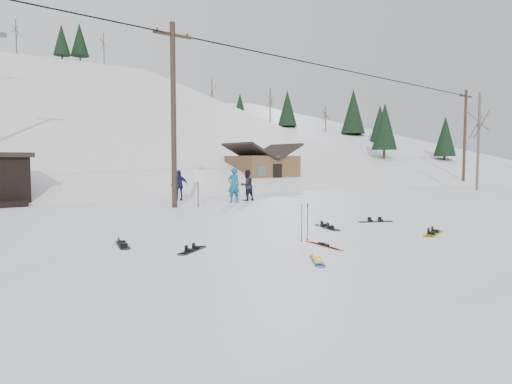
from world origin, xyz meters
TOP-DOWN VIEW (x-y plane):
  - ground at (0.00, 0.00)m, footprint 200.00×200.00m
  - ski_slope at (0.00, 55.00)m, footprint 60.00×85.24m
  - ridge_right at (38.00, 50.00)m, footprint 45.66×93.98m
  - treeline_right at (36.00, 42.00)m, footprint 20.00×60.00m
  - utility_pole at (2.00, 14.00)m, footprint 2.00×0.26m
  - utility_pole_right at (34.00, 17.00)m, footprint 2.00×0.26m
  - trail_sign at (3.10, 13.58)m, footprint 0.50×0.09m
  - cabin at (15.00, 24.00)m, footprint 5.39×4.40m
  - hero_snowboard at (-0.74, 1.02)m, footprint 0.87×1.10m
  - hero_skis at (0.72, 2.28)m, footprint 0.30×1.61m
  - ski_poles at (0.77, 3.11)m, footprint 0.30×0.08m
  - board_scatter_a at (-2.49, 3.82)m, footprint 1.15×0.83m
  - board_scatter_b at (-3.68, 5.61)m, footprint 0.54×1.43m
  - board_scatter_d at (5.76, 4.62)m, footprint 1.29×0.78m
  - board_scatter_e at (4.93, 1.65)m, footprint 1.60×0.77m
  - board_scatter_f at (3.21, 4.64)m, footprint 0.74×1.56m
  - skier_teal at (5.74, 14.34)m, footprint 0.76×0.56m
  - skier_dark at (7.05, 14.94)m, footprint 0.91×0.73m
  - skier_pink at (12.42, 22.65)m, footprint 1.13×0.85m
  - skier_navy at (3.95, 17.34)m, footprint 1.11×0.63m

SIDE VIEW (x-z plane):
  - ski_slope at x=0.00m, z-range -44.99..20.99m
  - ridge_right at x=38.00m, z-range -38.30..16.30m
  - ground at x=0.00m, z-range 0.00..0.00m
  - treeline_right at x=36.00m, z-range -5.00..5.00m
  - hero_snowboard at x=-0.74m, z-range -0.02..0.07m
  - board_scatter_a at x=-2.49m, z-range -0.02..0.07m
  - hero_skis at x=0.72m, z-range -0.02..0.07m
  - board_scatter_d at x=5.76m, z-range -0.02..0.07m
  - board_scatter_b at x=-3.68m, z-range -0.02..0.08m
  - board_scatter_f at x=3.21m, z-range -0.03..0.09m
  - board_scatter_e at x=4.93m, z-range -0.03..0.09m
  - ski_poles at x=0.77m, z-range 0.01..1.11m
  - skier_pink at x=12.42m, z-range 0.00..1.56m
  - skier_navy at x=3.95m, z-range 0.00..1.78m
  - skier_dark at x=7.05m, z-range 0.00..1.78m
  - skier_teal at x=5.74m, z-range 0.00..1.92m
  - trail_sign at x=3.10m, z-range 0.35..2.20m
  - cabin at x=15.00m, z-range -0.40..3.37m
  - utility_pole at x=2.00m, z-range 0.18..9.18m
  - utility_pole_right at x=34.00m, z-range 0.18..9.18m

